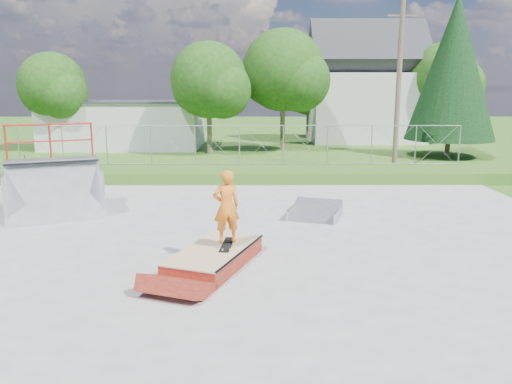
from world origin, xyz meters
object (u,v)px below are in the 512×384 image
at_px(grind_box, 215,258).
at_px(quarter_pipe, 53,172).
at_px(flat_bank_ramp, 315,211).
at_px(skater, 226,210).

xyz_separation_m(grind_box, quarter_pipe, (-5.28, 4.51, 1.20)).
bearing_deg(flat_bank_ramp, skater, -103.80).
bearing_deg(quarter_pipe, skater, -61.18).
xyz_separation_m(grind_box, skater, (0.27, 0.14, 1.07)).
distance_m(quarter_pipe, skater, 7.07).
height_order(quarter_pipe, flat_bank_ramp, quarter_pipe).
distance_m(flat_bank_ramp, skater, 4.86).
relative_size(grind_box, quarter_pipe, 1.07).
height_order(grind_box, flat_bank_ramp, flat_bank_ramp).
bearing_deg(grind_box, flat_bank_ramp, 77.16).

